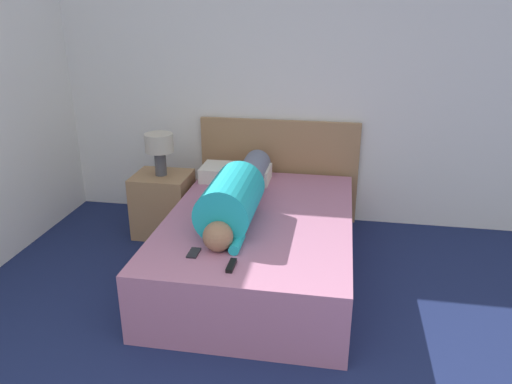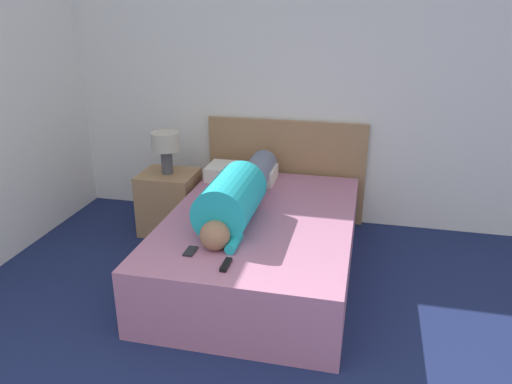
{
  "view_description": "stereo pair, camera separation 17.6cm",
  "coord_description": "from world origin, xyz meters",
  "px_view_note": "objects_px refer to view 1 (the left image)",
  "views": [
    {
      "loc": [
        0.49,
        -0.75,
        2.01
      ],
      "look_at": [
        -0.07,
        2.47,
        0.73
      ],
      "focal_mm": 35.0,
      "sensor_mm": 36.0,
      "label": 1
    },
    {
      "loc": [
        0.66,
        -0.72,
        2.01
      ],
      "look_at": [
        -0.07,
        2.47,
        0.73
      ],
      "focal_mm": 35.0,
      "sensor_mm": 36.0,
      "label": 2
    }
  ],
  "objects_px": {
    "person_lying": "(237,194)",
    "pillow_near_headboard": "(236,173)",
    "table_lamp": "(159,147)",
    "cell_phone": "(194,253)",
    "nightstand": "(164,204)",
    "tv_remote": "(231,266)",
    "bed": "(259,245)"
  },
  "relations": [
    {
      "from": "bed",
      "to": "cell_phone",
      "type": "bearing_deg",
      "value": -115.61
    },
    {
      "from": "table_lamp",
      "to": "pillow_near_headboard",
      "type": "distance_m",
      "value": 0.71
    },
    {
      "from": "table_lamp",
      "to": "cell_phone",
      "type": "distance_m",
      "value": 1.42
    },
    {
      "from": "person_lying",
      "to": "cell_phone",
      "type": "xyz_separation_m",
      "value": [
        -0.14,
        -0.66,
        -0.16
      ]
    },
    {
      "from": "table_lamp",
      "to": "tv_remote",
      "type": "relative_size",
      "value": 2.47
    },
    {
      "from": "bed",
      "to": "tv_remote",
      "type": "height_order",
      "value": "tv_remote"
    },
    {
      "from": "tv_remote",
      "to": "cell_phone",
      "type": "xyz_separation_m",
      "value": [
        -0.27,
        0.13,
        -0.01
      ]
    },
    {
      "from": "bed",
      "to": "pillow_near_headboard",
      "type": "height_order",
      "value": "pillow_near_headboard"
    },
    {
      "from": "person_lying",
      "to": "pillow_near_headboard",
      "type": "distance_m",
      "value": 0.76
    },
    {
      "from": "table_lamp",
      "to": "person_lying",
      "type": "bearing_deg",
      "value": -35.03
    },
    {
      "from": "nightstand",
      "to": "person_lying",
      "type": "xyz_separation_m",
      "value": [
        0.8,
        -0.56,
        0.37
      ]
    },
    {
      "from": "nightstand",
      "to": "cell_phone",
      "type": "relative_size",
      "value": 4.3
    },
    {
      "from": "person_lying",
      "to": "tv_remote",
      "type": "xyz_separation_m",
      "value": [
        0.13,
        -0.79,
        -0.15
      ]
    },
    {
      "from": "person_lying",
      "to": "tv_remote",
      "type": "bearing_deg",
      "value": -80.63
    },
    {
      "from": "table_lamp",
      "to": "person_lying",
      "type": "xyz_separation_m",
      "value": [
        0.8,
        -0.56,
        -0.17
      ]
    },
    {
      "from": "cell_phone",
      "to": "nightstand",
      "type": "bearing_deg",
      "value": 118.19
    },
    {
      "from": "nightstand",
      "to": "pillow_near_headboard",
      "type": "distance_m",
      "value": 0.71
    },
    {
      "from": "table_lamp",
      "to": "nightstand",
      "type": "bearing_deg",
      "value": 0.0
    },
    {
      "from": "person_lying",
      "to": "pillow_near_headboard",
      "type": "bearing_deg",
      "value": 102.75
    },
    {
      "from": "bed",
      "to": "pillow_near_headboard",
      "type": "relative_size",
      "value": 3.31
    },
    {
      "from": "tv_remote",
      "to": "bed",
      "type": "bearing_deg",
      "value": 86.99
    },
    {
      "from": "tv_remote",
      "to": "cell_phone",
      "type": "height_order",
      "value": "tv_remote"
    },
    {
      "from": "person_lying",
      "to": "cell_phone",
      "type": "bearing_deg",
      "value": -102.26
    },
    {
      "from": "table_lamp",
      "to": "tv_remote",
      "type": "bearing_deg",
      "value": -55.44
    },
    {
      "from": "person_lying",
      "to": "pillow_near_headboard",
      "type": "xyz_separation_m",
      "value": [
        -0.17,
        0.74,
        -0.1
      ]
    },
    {
      "from": "bed",
      "to": "table_lamp",
      "type": "height_order",
      "value": "table_lamp"
    },
    {
      "from": "table_lamp",
      "to": "cell_phone",
      "type": "relative_size",
      "value": 2.85
    },
    {
      "from": "bed",
      "to": "person_lying",
      "type": "distance_m",
      "value": 0.44
    },
    {
      "from": "table_lamp",
      "to": "cell_phone",
      "type": "xyz_separation_m",
      "value": [
        0.65,
        -1.22,
        -0.33
      ]
    },
    {
      "from": "person_lying",
      "to": "cell_phone",
      "type": "distance_m",
      "value": 0.7
    },
    {
      "from": "nightstand",
      "to": "cell_phone",
      "type": "distance_m",
      "value": 1.4
    },
    {
      "from": "nightstand",
      "to": "table_lamp",
      "type": "bearing_deg",
      "value": 0.0
    }
  ]
}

